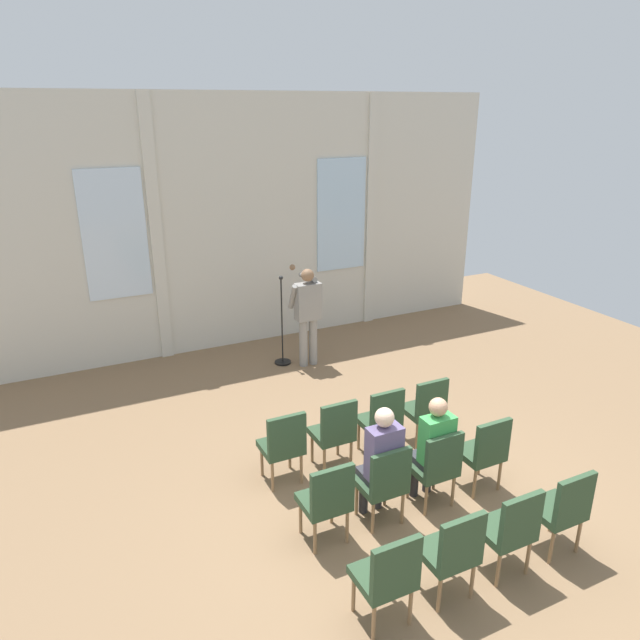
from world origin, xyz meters
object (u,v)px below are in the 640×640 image
object	(u,v)px
chair_r0_c2	(382,418)
chair_r2_c2	(510,527)
chair_r1_c0	(327,498)
speaker	(307,310)
audience_r1_c2	(433,445)
chair_r2_c0	(388,574)
chair_r0_c0	(283,443)
audience_r1_c1	(381,459)
chair_r2_c3	(563,507)
chair_r0_c1	(335,430)
chair_r1_c3	(485,449)
mic_stand	(282,345)
chair_r0_c3	(426,406)
chair_r1_c2	(437,464)
chair_r2_c1	(452,549)
chair_r1_c1	(384,480)

from	to	relation	value
chair_r0_c2	chair_r2_c2	distance (m)	2.24
chair_r1_c0	chair_r2_c2	distance (m)	1.73
chair_r1_c0	chair_r2_c2	bearing A→B (deg)	-40.22
speaker	chair_r2_c2	xyz separation A→B (m)	(-0.35, -5.17, -0.44)
speaker	audience_r1_c2	bearing A→B (deg)	-95.02
chair_r2_c0	chair_r0_c0	bearing A→B (deg)	90.00
audience_r1_c1	chair_r2_c2	world-z (taller)	audience_r1_c1
chair_r0_c2	chair_r2_c3	bearing A→B (deg)	-73.53
audience_r1_c2	chair_r2_c2	size ratio (longest dim) A/B	1.39
chair_r0_c1	chair_r2_c0	size ratio (longest dim) A/B	1.00
audience_r1_c1	chair_r1_c3	size ratio (longest dim) A/B	1.44
mic_stand	chair_r0_c2	world-z (taller)	mic_stand
audience_r1_c2	chair_r2_c3	bearing A→B (deg)	-61.15
chair_r0_c2	chair_r1_c3	distance (m)	1.30
mic_stand	chair_r2_c2	bearing A→B (deg)	-89.79
chair_r2_c0	chair_r0_c2	bearing A→B (deg)	59.41
chair_r0_c1	chair_r0_c3	distance (m)	1.32
audience_r1_c1	chair_r1_c3	bearing A→B (deg)	-3.46
chair_r1_c2	chair_r2_c0	size ratio (longest dim) A/B	1.00
chair_r1_c0	chair_r2_c0	xyz separation A→B (m)	(0.00, -1.12, 0.00)
mic_stand	chair_r2_c2	world-z (taller)	mic_stand
chair_r2_c1	chair_r2_c3	world-z (taller)	same
chair_r0_c0	chair_r2_c1	xyz separation A→B (m)	(0.66, -2.24, 0.00)
chair_r1_c1	audience_r1_c1	distance (m)	0.23
chair_r1_c0	chair_r1_c1	world-z (taller)	same
chair_r0_c1	chair_r0_c0	bearing A→B (deg)	180.00
chair_r1_c3	chair_r2_c2	xyz separation A→B (m)	(-0.66, -1.12, 0.00)
speaker	chair_r0_c0	world-z (taller)	speaker
mic_stand	chair_r2_c1	distance (m)	5.43
mic_stand	chair_r2_c3	xyz separation A→B (m)	(0.68, -5.39, 0.20)
chair_r0_c3	audience_r1_c1	size ratio (longest dim) A/B	0.70
chair_r0_c0	chair_r2_c0	world-z (taller)	same
chair_r0_c0	chair_r1_c1	world-z (taller)	same
chair_r0_c0	chair_r1_c2	xyz separation A→B (m)	(1.32, -1.12, 0.00)
chair_r2_c1	chair_r1_c3	bearing A→B (deg)	40.22
speaker	chair_r1_c0	distance (m)	4.40
chair_r0_c1	chair_r1_c0	distance (m)	1.30
chair_r2_c2	chair_r2_c0	bearing A→B (deg)	180.00
chair_r0_c1	chair_r2_c0	distance (m)	2.33
mic_stand	chair_r2_c2	xyz separation A→B (m)	(0.02, -5.39, 0.20)
chair_r0_c1	chair_r1_c3	world-z (taller)	same
chair_r0_c1	chair_r1_c1	distance (m)	1.12
speaker	chair_r0_c1	bearing A→B (deg)	-109.00
mic_stand	chair_r2_c0	distance (m)	5.55
chair_r0_c1	chair_r1_c2	size ratio (longest dim) A/B	1.00
chair_r0_c3	chair_r2_c1	xyz separation A→B (m)	(-1.32, -2.24, 0.00)
chair_r2_c3	chair_r0_c0	bearing A→B (deg)	131.57
chair_r1_c3	chair_r2_c1	distance (m)	1.73
chair_r2_c0	audience_r1_c2	bearing A→B (deg)	42.23
chair_r1_c3	chair_r2_c2	bearing A→B (deg)	-120.59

